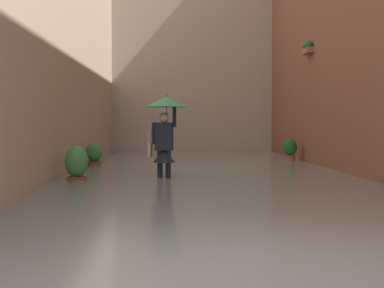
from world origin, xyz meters
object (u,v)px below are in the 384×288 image
object	(u,v)px
potted_plant_far_right	(77,167)
potted_plant_far_left	(290,151)
person_wading	(165,123)
potted_plant_mid_right	(94,157)

from	to	relation	value
potted_plant_far_right	potted_plant_far_left	world-z (taller)	potted_plant_far_right
person_wading	potted_plant_far_right	size ratio (longest dim) A/B	2.18
potted_plant_far_right	potted_plant_mid_right	world-z (taller)	potted_plant_far_right
potted_plant_mid_right	potted_plant_far_left	size ratio (longest dim) A/B	0.92
person_wading	potted_plant_mid_right	bearing A→B (deg)	-59.58
potted_plant_far_right	potted_plant_mid_right	size ratio (longest dim) A/B	1.10
potted_plant_far_right	person_wading	bearing A→B (deg)	-162.74
potted_plant_mid_right	potted_plant_far_left	xyz separation A→B (m)	(-5.88, -2.12, 0.05)
person_wading	potted_plant_far_right	bearing A→B (deg)	17.26
person_wading	potted_plant_far_left	size ratio (longest dim) A/B	2.22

